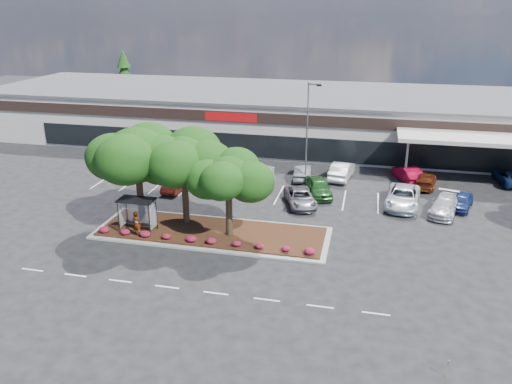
% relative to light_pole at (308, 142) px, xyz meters
% --- Properties ---
extents(ground, '(160.00, 160.00, 0.00)m').
position_rel_light_pole_xyz_m(ground, '(-3.63, -16.50, -4.42)').
color(ground, black).
rests_on(ground, ground).
extents(retail_store, '(80.40, 25.20, 6.25)m').
position_rel_light_pole_xyz_m(retail_store, '(-3.56, 17.41, -1.27)').
color(retail_store, beige).
rests_on(retail_store, ground).
extents(landscape_island, '(18.00, 6.00, 0.26)m').
position_rel_light_pole_xyz_m(landscape_island, '(-5.63, -12.50, -4.30)').
color(landscape_island, gray).
rests_on(landscape_island, ground).
extents(lane_markings, '(33.12, 20.06, 0.01)m').
position_rel_light_pole_xyz_m(lane_markings, '(-3.77, -6.07, -4.42)').
color(lane_markings, silver).
rests_on(lane_markings, ground).
extents(shrub_row, '(17.00, 0.80, 0.50)m').
position_rel_light_pole_xyz_m(shrub_row, '(-5.63, -14.60, -3.91)').
color(shrub_row, maroon).
rests_on(shrub_row, landscape_island).
extents(bus_shelter, '(2.75, 1.55, 2.59)m').
position_rel_light_pole_xyz_m(bus_shelter, '(-11.13, -13.55, -2.12)').
color(bus_shelter, black).
rests_on(bus_shelter, landscape_island).
extents(island_tree_west, '(7.20, 7.20, 7.89)m').
position_rel_light_pole_xyz_m(island_tree_west, '(-11.63, -12.00, -0.22)').
color(island_tree_west, '#1A3D0F').
rests_on(island_tree_west, landscape_island).
extents(island_tree_mid, '(6.60, 6.60, 7.32)m').
position_rel_light_pole_xyz_m(island_tree_mid, '(-8.13, -11.30, -0.50)').
color(island_tree_mid, '#1A3D0F').
rests_on(island_tree_mid, landscape_island).
extents(island_tree_east, '(5.80, 5.80, 6.50)m').
position_rel_light_pole_xyz_m(island_tree_east, '(-4.13, -12.80, -0.91)').
color(island_tree_east, '#1A3D0F').
rests_on(island_tree_east, landscape_island).
extents(conifer_north_west, '(4.40, 4.40, 10.00)m').
position_rel_light_pole_xyz_m(conifer_north_west, '(-33.63, 29.50, 0.58)').
color(conifer_north_west, '#1A3D0F').
rests_on(conifer_north_west, ground).
extents(person_waiting, '(0.81, 0.65, 1.94)m').
position_rel_light_pole_xyz_m(person_waiting, '(-10.85, -14.50, -3.19)').
color(person_waiting, '#594C47').
rests_on(person_waiting, landscape_island).
extents(light_pole, '(1.43, 0.55, 9.97)m').
position_rel_light_pole_xyz_m(light_pole, '(0.00, 0.00, 0.00)').
color(light_pole, gray).
rests_on(light_pole, ground).
extents(survey_stake, '(0.08, 0.14, 0.96)m').
position_rel_light_pole_xyz_m(survey_stake, '(10.06, -25.06, -3.80)').
color(survey_stake, '#9A7950').
rests_on(survey_stake, ground).
extents(car_0, '(2.15, 5.14, 1.48)m').
position_rel_light_pole_xyz_m(car_0, '(-17.82, -1.00, -3.68)').
color(car_0, '#1D4B1D').
rests_on(car_0, ground).
extents(car_1, '(1.75, 4.40, 1.42)m').
position_rel_light_pole_xyz_m(car_1, '(-11.83, -3.91, -3.71)').
color(car_1, maroon).
rests_on(car_1, ground).
extents(car_2, '(2.24, 4.29, 1.35)m').
position_rel_light_pole_xyz_m(car_2, '(-9.81, -1.85, -3.75)').
color(car_2, '#744807').
rests_on(car_2, ground).
extents(car_3, '(3.68, 5.29, 1.65)m').
position_rel_light_pole_xyz_m(car_3, '(-4.55, -0.52, -3.60)').
color(car_3, maroon).
rests_on(car_3, ground).
extents(car_4, '(3.85, 5.54, 1.41)m').
position_rel_light_pole_xyz_m(car_4, '(0.16, -5.08, -3.72)').
color(car_4, '#5B5A62').
rests_on(car_4, ground).
extents(car_5, '(3.37, 5.18, 1.64)m').
position_rel_light_pole_xyz_m(car_5, '(1.43, -2.33, -3.60)').
color(car_5, '#1C4E1C').
rests_on(car_5, ground).
extents(car_6, '(3.42, 6.25, 1.66)m').
position_rel_light_pole_xyz_m(car_6, '(8.91, -3.30, -3.59)').
color(car_6, silver).
rests_on(car_6, ground).
extents(car_7, '(3.26, 5.38, 1.46)m').
position_rel_light_pole_xyz_m(car_7, '(12.25, -4.26, -3.69)').
color(car_7, '#BABABA').
rests_on(car_7, ground).
extents(car_8, '(2.68, 4.17, 1.32)m').
position_rel_light_pole_xyz_m(car_8, '(13.88, -2.74, -3.76)').
color(car_8, navy).
rests_on(car_8, ground).
extents(car_9, '(1.95, 4.39, 1.47)m').
position_rel_light_pole_xyz_m(car_9, '(-14.33, 1.72, -3.69)').
color(car_9, maroon).
rests_on(car_9, ground).
extents(car_10, '(3.37, 4.72, 1.49)m').
position_rel_light_pole_xyz_m(car_10, '(-14.17, 1.29, -3.68)').
color(car_10, '#194725').
rests_on(car_10, ground).
extents(car_11, '(3.08, 5.21, 1.42)m').
position_rel_light_pole_xyz_m(car_11, '(-4.32, 1.01, -3.71)').
color(car_11, '#B8BCC4').
rests_on(car_11, ground).
extents(car_12, '(2.03, 4.82, 1.55)m').
position_rel_light_pole_xyz_m(car_12, '(-0.61, 1.94, -3.65)').
color(car_12, '#585960').
rests_on(car_12, ground).
extents(car_13, '(2.50, 5.39, 1.71)m').
position_rel_light_pole_xyz_m(car_13, '(3.21, 2.99, -3.57)').
color(car_13, silver).
rests_on(car_13, ground).
extents(car_15, '(3.10, 5.01, 1.56)m').
position_rel_light_pole_xyz_m(car_15, '(9.74, 3.46, -3.64)').
color(car_15, maroon).
rests_on(car_15, ground).
extents(car_16, '(2.63, 4.99, 1.38)m').
position_rel_light_pole_xyz_m(car_16, '(11.27, 2.36, -3.73)').
color(car_16, maroon).
rests_on(car_16, ground).
extents(car_17, '(2.79, 5.12, 1.36)m').
position_rel_light_pole_xyz_m(car_17, '(19.42, 5.12, -3.74)').
color(car_17, navy).
rests_on(car_17, ground).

